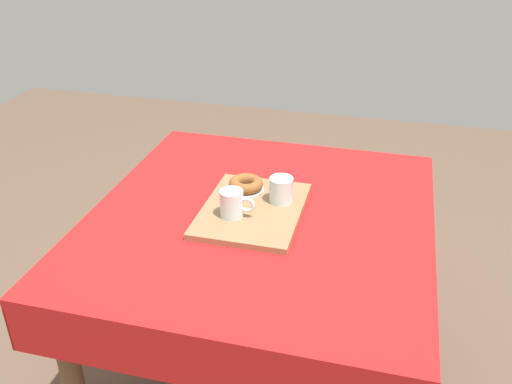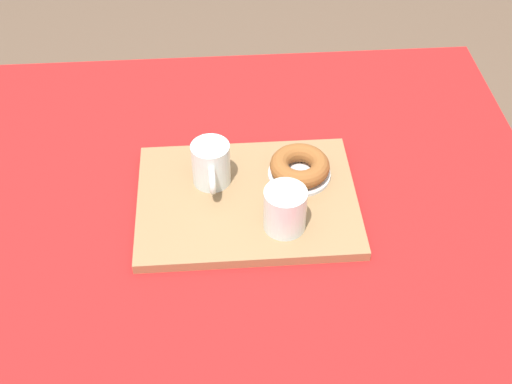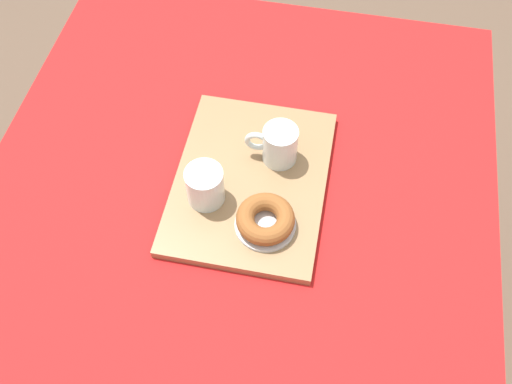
{
  "view_description": "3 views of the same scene",
  "coord_description": "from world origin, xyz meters",
  "px_view_note": "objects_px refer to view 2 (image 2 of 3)",
  "views": [
    {
      "loc": [
        1.48,
        0.37,
        1.68
      ],
      "look_at": [
        -0.04,
        -0.03,
        0.83
      ],
      "focal_mm": 39.2,
      "sensor_mm": 36.0,
      "label": 1
    },
    {
      "loc": [
        0.05,
        0.86,
        1.67
      ],
      "look_at": [
        -0.02,
        -0.02,
        0.81
      ],
      "focal_mm": 46.98,
      "sensor_mm": 36.0,
      "label": 2
    },
    {
      "loc": [
        -0.65,
        -0.17,
        1.78
      ],
      "look_at": [
        -0.03,
        -0.04,
        0.8
      ],
      "focal_mm": 40.39,
      "sensor_mm": 36.0,
      "label": 3
    }
  ],
  "objects_px": {
    "dining_table": "(249,252)",
    "donut_plate_left": "(299,174)",
    "sugar_donut_left": "(300,166)",
    "serving_tray": "(245,200)",
    "tea_mug_left": "(211,165)",
    "water_glass_near": "(285,211)"
  },
  "relations": [
    {
      "from": "dining_table",
      "to": "donut_plate_left",
      "type": "bearing_deg",
      "value": -143.48
    },
    {
      "from": "dining_table",
      "to": "sugar_donut_left",
      "type": "relative_size",
      "value": 10.05
    },
    {
      "from": "donut_plate_left",
      "to": "serving_tray",
      "type": "bearing_deg",
      "value": 24.92
    },
    {
      "from": "serving_tray",
      "to": "tea_mug_left",
      "type": "xyz_separation_m",
      "value": [
        0.06,
        -0.05,
        0.05
      ]
    },
    {
      "from": "dining_table",
      "to": "sugar_donut_left",
      "type": "bearing_deg",
      "value": -143.48
    },
    {
      "from": "dining_table",
      "to": "donut_plate_left",
      "type": "distance_m",
      "value": 0.18
    },
    {
      "from": "serving_tray",
      "to": "water_glass_near",
      "type": "height_order",
      "value": "water_glass_near"
    },
    {
      "from": "tea_mug_left",
      "to": "sugar_donut_left",
      "type": "xyz_separation_m",
      "value": [
        -0.17,
        -0.0,
        -0.02
      ]
    },
    {
      "from": "serving_tray",
      "to": "water_glass_near",
      "type": "relative_size",
      "value": 4.91
    },
    {
      "from": "donut_plate_left",
      "to": "sugar_donut_left",
      "type": "bearing_deg",
      "value": 0.0
    },
    {
      "from": "dining_table",
      "to": "water_glass_near",
      "type": "distance_m",
      "value": 0.18
    },
    {
      "from": "tea_mug_left",
      "to": "sugar_donut_left",
      "type": "height_order",
      "value": "tea_mug_left"
    },
    {
      "from": "dining_table",
      "to": "serving_tray",
      "type": "bearing_deg",
      "value": -82.73
    },
    {
      "from": "dining_table",
      "to": "donut_plate_left",
      "type": "xyz_separation_m",
      "value": [
        -0.1,
        -0.08,
        0.13
      ]
    },
    {
      "from": "water_glass_near",
      "to": "sugar_donut_left",
      "type": "xyz_separation_m",
      "value": [
        -0.04,
        -0.13,
        -0.01
      ]
    },
    {
      "from": "serving_tray",
      "to": "sugar_donut_left",
      "type": "distance_m",
      "value": 0.12
    },
    {
      "from": "dining_table",
      "to": "water_glass_near",
      "type": "relative_size",
      "value": 13.79
    },
    {
      "from": "serving_tray",
      "to": "tea_mug_left",
      "type": "relative_size",
      "value": 3.7
    },
    {
      "from": "tea_mug_left",
      "to": "dining_table",
      "type": "bearing_deg",
      "value": 130.95
    },
    {
      "from": "dining_table",
      "to": "tea_mug_left",
      "type": "bearing_deg",
      "value": -49.05
    },
    {
      "from": "donut_plate_left",
      "to": "dining_table",
      "type": "bearing_deg",
      "value": 36.52
    },
    {
      "from": "serving_tray",
      "to": "donut_plate_left",
      "type": "distance_m",
      "value": 0.12
    }
  ]
}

